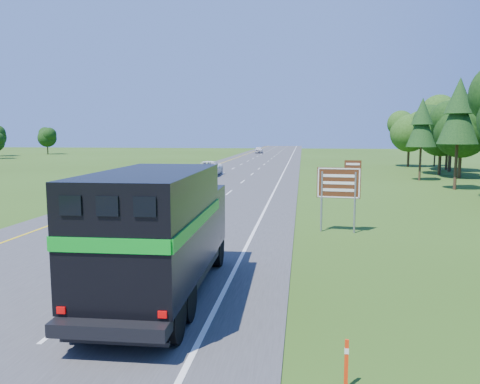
{
  "coord_description": "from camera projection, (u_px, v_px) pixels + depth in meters",
  "views": [
    {
      "loc": [
        7.85,
        -9.15,
        4.91
      ],
      "look_at": [
        4.62,
        15.02,
        1.86
      ],
      "focal_mm": 35.0,
      "sensor_mm": 36.0,
      "label": 1
    }
  ],
  "objects": [
    {
      "name": "lane_markings",
      "position": [
        240.0,
        172.0,
        59.81
      ],
      "size": [
        11.15,
        260.0,
        0.01
      ],
      "color": "yellow",
      "rests_on": "road"
    },
    {
      "name": "exit_sign",
      "position": [
        339.0,
        186.0,
        23.17
      ],
      "size": [
        2.13,
        0.31,
        3.62
      ],
      "rotation": [
        0.0,
        0.0,
        -0.11
      ],
      "color": "gray",
      "rests_on": "ground"
    },
    {
      "name": "far_car",
      "position": [
        259.0,
        150.0,
        117.42
      ],
      "size": [
        2.21,
        4.89,
        1.63
      ],
      "primitive_type": "imported",
      "rotation": [
        0.0,
        0.0,
        0.06
      ],
      "color": "silver",
      "rests_on": "road"
    },
    {
      "name": "road",
      "position": [
        240.0,
        172.0,
        59.81
      ],
      "size": [
        15.0,
        260.0,
        0.04
      ],
      "primitive_type": "cube",
      "color": "#38383A",
      "rests_on": "ground"
    },
    {
      "name": "horse_truck",
      "position": [
        160.0,
        230.0,
        13.77
      ],
      "size": [
        2.94,
        8.76,
        3.85
      ],
      "rotation": [
        0.0,
        0.0,
        0.02
      ],
      "color": "black",
      "rests_on": "road"
    },
    {
      "name": "white_suv",
      "position": [
        208.0,
        168.0,
        54.68
      ],
      "size": [
        2.88,
        6.0,
        1.65
      ],
      "primitive_type": "imported",
      "rotation": [
        0.0,
        0.0,
        0.02
      ],
      "color": "white",
      "rests_on": "road"
    },
    {
      "name": "delineator",
      "position": [
        346.0,
        363.0,
        8.98
      ],
      "size": [
        0.08,
        0.05,
        1.01
      ],
      "color": "red",
      "rests_on": "ground"
    }
  ]
}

